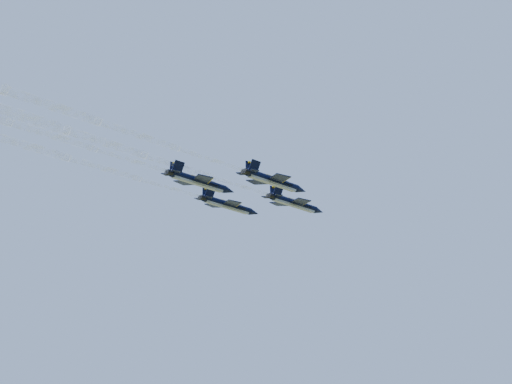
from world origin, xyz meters
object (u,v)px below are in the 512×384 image
Objects in this scene: jet_left at (228,205)px; jet_right at (274,181)px; jet_lead at (295,204)px; jet_slot at (200,182)px.

jet_left and jet_right have the same top height.
jet_lead is at bearing 50.21° from jet_left.
jet_lead is 13.83m from jet_right.
jet_slot is at bearing -126.74° from jet_right.
jet_slot is (4.06, -13.94, 0.00)m from jet_left.
jet_left is 16.79m from jet_right.
jet_right is (15.59, -6.24, 0.00)m from jet_left.
jet_right is 1.00× the size of jet_slot.
jet_lead is at bearing 124.64° from jet_right.
jet_lead and jet_slot have the same top height.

